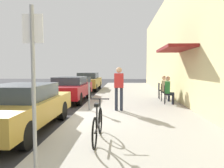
% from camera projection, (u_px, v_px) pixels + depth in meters
% --- Properties ---
extents(ground_plane, '(60.00, 60.00, 0.00)m').
position_uv_depth(ground_plane, '(70.00, 121.00, 7.22)').
color(ground_plane, '#2D2D30').
extents(sidewalk_slab, '(4.50, 32.00, 0.12)m').
position_uv_depth(sidewalk_slab, '(134.00, 109.00, 9.09)').
color(sidewalk_slab, '#9E9B93').
rests_on(sidewalk_slab, ground_plane).
extents(building_facade, '(1.40, 32.00, 6.29)m').
position_uv_depth(building_facade, '(193.00, 35.00, 8.74)').
color(building_facade, beige).
rests_on(building_facade, ground_plane).
extents(parked_car_0, '(1.80, 4.40, 1.31)m').
position_uv_depth(parked_car_0, '(20.00, 107.00, 5.99)').
color(parked_car_0, '#A58433').
rests_on(parked_car_0, ground_plane).
extents(parked_car_1, '(1.80, 4.40, 1.32)m').
position_uv_depth(parked_car_1, '(70.00, 88.00, 11.56)').
color(parked_car_1, maroon).
rests_on(parked_car_1, ground_plane).
extents(parked_car_2, '(1.80, 4.40, 1.44)m').
position_uv_depth(parked_car_2, '(88.00, 81.00, 17.51)').
color(parked_car_2, '#A58433').
rests_on(parked_car_2, ground_plane).
extents(parking_meter, '(0.12, 0.10, 1.32)m').
position_uv_depth(parking_meter, '(89.00, 91.00, 8.41)').
color(parking_meter, slate).
rests_on(parking_meter, sidewalk_slab).
extents(street_sign, '(0.32, 0.06, 2.60)m').
position_uv_depth(street_sign, '(33.00, 76.00, 3.30)').
color(street_sign, gray).
rests_on(street_sign, sidewalk_slab).
extents(bicycle_0, '(0.46, 1.71, 0.90)m').
position_uv_depth(bicycle_0, '(98.00, 125.00, 4.83)').
color(bicycle_0, black).
rests_on(bicycle_0, sidewalk_slab).
extents(cafe_chair_0, '(0.54, 0.54, 0.87)m').
position_uv_depth(cafe_chair_0, '(167.00, 93.00, 9.95)').
color(cafe_chair_0, black).
rests_on(cafe_chair_0, sidewalk_slab).
extents(seated_patron_0, '(0.50, 0.45, 1.29)m').
position_uv_depth(seated_patron_0, '(169.00, 89.00, 9.91)').
color(seated_patron_0, '#232838').
rests_on(seated_patron_0, sidewalk_slab).
extents(cafe_chair_1, '(0.52, 0.52, 0.87)m').
position_uv_depth(cafe_chair_1, '(164.00, 91.00, 10.85)').
color(cafe_chair_1, black).
rests_on(cafe_chair_1, sidewalk_slab).
extents(seated_patron_1, '(0.48, 0.42, 1.29)m').
position_uv_depth(seated_patron_1, '(165.00, 87.00, 10.82)').
color(seated_patron_1, '#232838').
rests_on(seated_patron_1, sidewalk_slab).
extents(cafe_chair_2, '(0.45, 0.45, 0.87)m').
position_uv_depth(cafe_chair_2, '(161.00, 90.00, 11.60)').
color(cafe_chair_2, black).
rests_on(cafe_chair_2, sidewalk_slab).
extents(pedestrian_standing, '(0.36, 0.22, 1.70)m').
position_uv_depth(pedestrian_standing, '(119.00, 85.00, 8.29)').
color(pedestrian_standing, '#232838').
rests_on(pedestrian_standing, sidewalk_slab).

